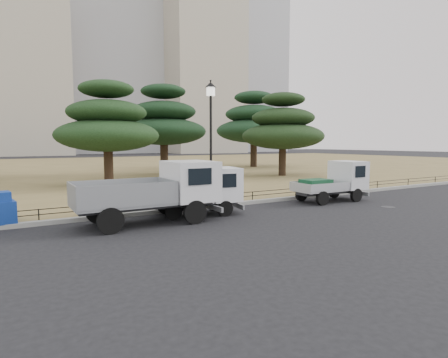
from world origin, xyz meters
TOP-DOWN VIEW (x-y plane):
  - ground at (0.00, 0.00)m, footprint 220.00×220.00m
  - lawn at (0.00, 30.60)m, footprint 120.00×56.00m
  - curb at (0.00, 2.60)m, footprint 120.00×0.25m
  - truck_large at (-3.38, 1.01)m, footprint 4.94×2.03m
  - truck_kei_front at (-1.28, 1.50)m, footprint 3.65×1.98m
  - truck_kei_rear at (5.81, 1.29)m, footprint 3.71×1.71m
  - street_lamp at (-0.13, 2.90)m, footprint 0.47×0.47m
  - pipe_fence at (0.00, 2.75)m, footprint 38.00×0.04m
  - manhole at (6.50, -1.20)m, footprint 0.60×0.60m
  - pine_center_left at (-2.18, 12.66)m, footprint 6.43×6.43m
  - pine_center_right at (3.77, 18.15)m, footprint 7.05×7.05m
  - pine_east_near at (11.60, 12.19)m, footprint 6.59×6.59m
  - pine_east_far at (16.02, 22.45)m, footprint 8.22×8.22m
  - tower_center_left at (-5.00, 85.00)m, footprint 22.00×20.00m
  - tower_center_right at (18.00, 95.00)m, footprint 26.00×24.00m
  - tower_east at (40.00, 82.00)m, footprint 20.00×18.00m
  - tower_far_east at (58.00, 90.00)m, footprint 24.00×20.00m
  - radio_tower at (72.00, 85.00)m, footprint 1.80×1.80m

SIDE VIEW (x-z plane):
  - ground at x=0.00m, z-range 0.00..0.00m
  - manhole at x=6.50m, z-range 0.00..0.01m
  - lawn at x=0.00m, z-range 0.00..0.15m
  - curb at x=0.00m, z-range 0.00..0.16m
  - pipe_fence at x=0.00m, z-range 0.24..0.64m
  - truck_kei_front at x=-1.28m, z-range 0.00..1.83m
  - truck_kei_rear at x=5.81m, z-range 0.00..1.92m
  - truck_large at x=-3.38m, z-range 0.12..2.27m
  - street_lamp at x=-0.13m, z-range 1.08..6.35m
  - pine_center_left at x=-2.18m, z-range 0.66..7.19m
  - pine_east_near at x=11.60m, z-range 0.66..7.32m
  - pine_center_right at x=3.77m, z-range 0.74..8.22m
  - pine_east_far at x=16.02m, z-range 0.79..9.04m
  - tower_east at x=40.00m, z-range 0.00..48.00m
  - tower_center_left at x=-5.00m, z-range 0.00..55.00m
  - radio_tower at x=72.00m, z-range -1.46..61.54m
  - tower_far_east at x=58.00m, z-range 0.00..70.00m
  - tower_center_right at x=18.00m, z-range 0.00..80.00m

